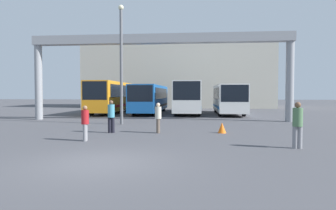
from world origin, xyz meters
name	(u,v)px	position (x,y,z in m)	size (l,w,h in m)	color
ground_plane	(99,163)	(0.00, 0.00, 0.00)	(200.00, 200.00, 0.00)	#47474C
building_backdrop	(179,74)	(0.00, 39.81, 5.25)	(28.21, 12.00, 10.50)	#B7B2A3
overhead_gantry	(159,51)	(0.00, 14.49, 5.43)	(20.35, 0.80, 6.71)	gray
bus_slot_0	(111,96)	(-6.16, 22.25, 1.91)	(2.48, 10.09, 3.32)	orange
bus_slot_1	(150,97)	(-2.05, 23.24, 1.71)	(2.53, 12.06, 2.96)	#1959A5
bus_slot_2	(189,96)	(2.05, 23.42, 1.90)	(2.62, 12.42, 3.29)	silver
bus_slot_3	(229,97)	(6.16, 22.22, 1.71)	(2.58, 10.02, 2.97)	silver
pedestrian_near_right	(111,116)	(-1.63, 6.89, 0.93)	(0.36, 0.36, 1.75)	black
pedestrian_mid_right	(85,122)	(-2.00, 4.08, 0.84)	(0.33, 0.33, 1.58)	gray
pedestrian_near_center	(158,117)	(0.88, 7.05, 0.86)	(0.34, 0.34, 1.61)	brown
pedestrian_near_left	(298,124)	(6.78, 3.10, 0.95)	(0.37, 0.37, 1.79)	gray
traffic_cone	(222,128)	(4.28, 7.37, 0.28)	(0.45, 0.45, 0.56)	orange
lamp_post	(121,60)	(-2.20, 11.34, 4.42)	(0.36, 0.36, 8.11)	#595B60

